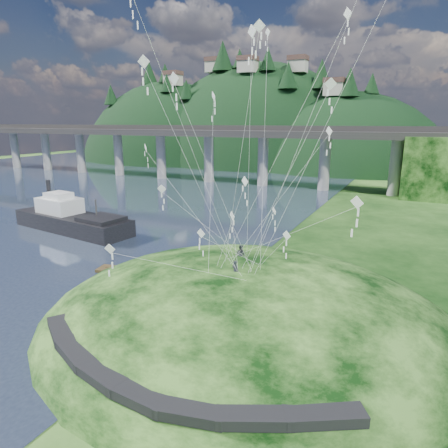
% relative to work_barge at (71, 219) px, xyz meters
% --- Properties ---
extents(ground, '(320.00, 320.00, 0.00)m').
position_rel_work_barge_xyz_m(ground, '(27.04, -16.80, -1.82)').
color(ground, black).
rests_on(ground, ground).
extents(grass_hill, '(36.00, 32.00, 13.00)m').
position_rel_work_barge_xyz_m(grass_hill, '(35.04, -14.80, -3.32)').
color(grass_hill, black).
rests_on(grass_hill, ground).
extents(footpath, '(22.29, 5.84, 0.83)m').
position_rel_work_barge_xyz_m(footpath, '(34.50, -26.54, 0.26)').
color(footpath, black).
rests_on(footpath, ground).
extents(bridge, '(160.00, 11.00, 15.00)m').
position_rel_work_barge_xyz_m(bridge, '(0.58, 53.27, 7.88)').
color(bridge, '#2D2B2B').
rests_on(bridge, ground).
extents(far_ridge, '(153.00, 70.00, 94.50)m').
position_rel_work_barge_xyz_m(far_ridge, '(-16.54, 105.38, -9.26)').
color(far_ridge, black).
rests_on(far_ridge, ground).
extents(work_barge, '(21.35, 8.32, 7.28)m').
position_rel_work_barge_xyz_m(work_barge, '(0.00, 0.00, 0.00)').
color(work_barge, black).
rests_on(work_barge, ground).
extents(wooden_dock, '(12.13, 4.37, 0.86)m').
position_rel_work_barge_xyz_m(wooden_dock, '(21.89, -10.00, -1.45)').
color(wooden_dock, '#3E2E19').
rests_on(wooden_dock, ground).
extents(kite_flyers, '(2.05, 4.47, 1.84)m').
position_rel_work_barge_xyz_m(kite_flyers, '(33.76, -13.39, 3.99)').
color(kite_flyers, '#252832').
rests_on(kite_flyers, ground).
extents(kite_swarm, '(20.66, 17.75, 21.28)m').
position_rel_work_barge_xyz_m(kite_swarm, '(34.40, -15.15, 13.96)').
color(kite_swarm, white).
rests_on(kite_swarm, ground).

